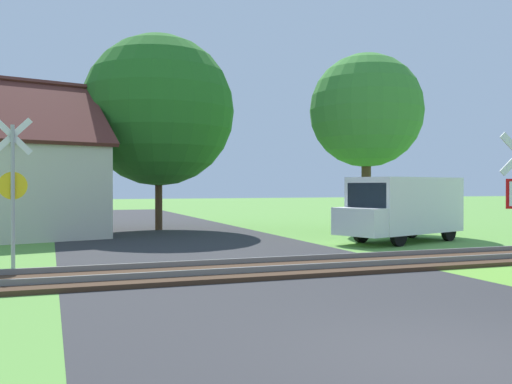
# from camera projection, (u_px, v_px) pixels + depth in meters

# --- Properties ---
(ground_plane) EXTENTS (160.00, 160.00, 0.00)m
(ground_plane) POSITION_uv_depth(u_px,v_px,m) (462.00, 363.00, 6.28)
(ground_plane) COLOR #5B933D
(road_asphalt) EXTENTS (8.25, 80.00, 0.01)m
(road_asphalt) POSITION_uv_depth(u_px,v_px,m) (367.00, 322.00, 8.16)
(road_asphalt) COLOR #2D2D30
(road_asphalt) RESTS_ON ground
(rail_track) EXTENTS (60.00, 2.60, 0.22)m
(rail_track) POSITION_uv_depth(u_px,v_px,m) (250.00, 269.00, 12.92)
(rail_track) COLOR #422D1E
(rail_track) RESTS_ON ground
(crossing_sign_far) EXTENTS (0.88, 0.16, 3.54)m
(crossing_sign_far) POSITION_uv_depth(u_px,v_px,m) (13.00, 183.00, 13.07)
(crossing_sign_far) COLOR #9E9EA5
(crossing_sign_far) RESTS_ON ground
(tree_right) EXTENTS (4.83, 4.83, 7.58)m
(tree_right) POSITION_uv_depth(u_px,v_px,m) (366.00, 111.00, 24.28)
(tree_right) COLOR #513823
(tree_right) RESTS_ON ground
(tree_center) EXTENTS (6.67, 6.67, 8.63)m
(tree_center) POSITION_uv_depth(u_px,v_px,m) (159.00, 111.00, 25.20)
(tree_center) COLOR #513823
(tree_center) RESTS_ON ground
(mail_truck) EXTENTS (5.24, 3.35, 2.24)m
(mail_truck) POSITION_uv_depth(u_px,v_px,m) (403.00, 206.00, 19.72)
(mail_truck) COLOR white
(mail_truck) RESTS_ON ground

